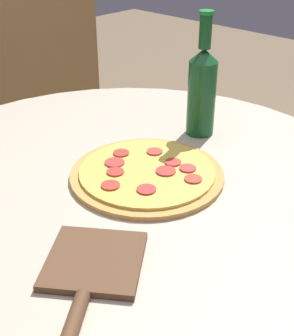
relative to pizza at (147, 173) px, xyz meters
The scene contains 4 objects.
table 0.17m from the pizza, 143.58° to the left, with size 1.06×1.06×0.75m.
pizza is the anchor object (origin of this frame).
beer_bottle 0.26m from the pizza, 12.44° to the left, with size 0.07×0.07×0.28m.
pizza_paddle 0.31m from the pizza, 152.19° to the right, with size 0.29×0.24×0.02m.
Camera 1 is at (-0.55, -0.59, 1.23)m, focal length 50.00 mm.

